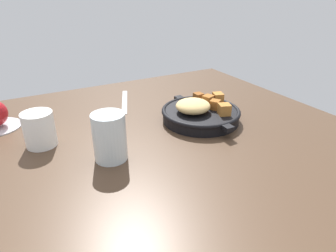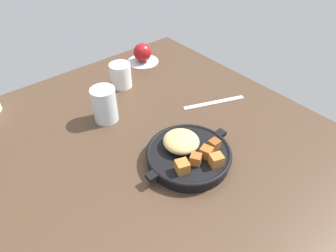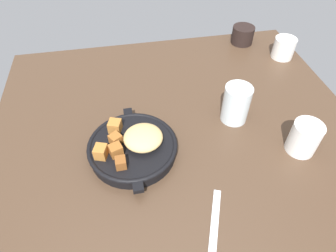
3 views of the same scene
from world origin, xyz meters
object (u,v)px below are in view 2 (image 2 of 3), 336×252
red_apple (142,52)px  butter_knife (214,102)px  cast_iron_skillet (188,154)px  white_creamer_pitcher (121,75)px  water_glass_tall (105,105)px

red_apple → butter_knife: bearing=-87.7°
cast_iron_skillet → red_apple: (23.10, 51.77, 1.62)cm
cast_iron_skillet → red_apple: 56.71cm
butter_knife → white_creamer_pitcher: 33.91cm
red_apple → water_glass_tall: water_glass_tall is taller
water_glass_tall → red_apple: bearing=36.5°
water_glass_tall → cast_iron_skillet: bearing=-75.9°
butter_knife → water_glass_tall: bearing=175.8°
red_apple → butter_knife: red_apple is taller
butter_knife → cast_iron_skillet: bearing=-129.3°
cast_iron_skillet → water_glass_tall: (-7.35, 29.22, 2.91)cm
water_glass_tall → white_creamer_pitcher: bearing=42.7°
cast_iron_skillet → white_creamer_pitcher: size_ratio=3.11×
cast_iron_skillet → water_glass_tall: water_glass_tall is taller
cast_iron_skillet → butter_knife: cast_iron_skillet is taller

